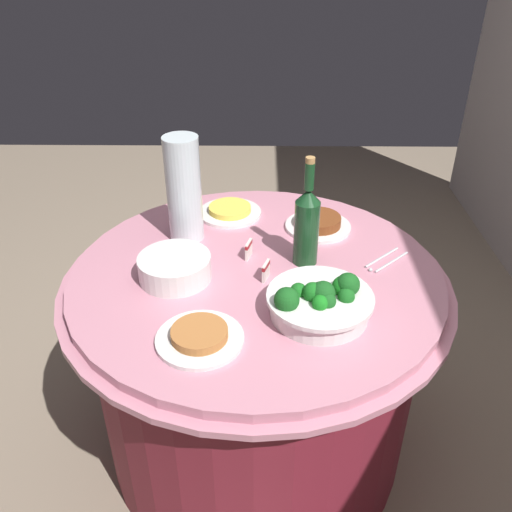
% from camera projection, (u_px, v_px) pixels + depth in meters
% --- Properties ---
extents(ground_plane, '(6.00, 6.00, 0.00)m').
position_uv_depth(ground_plane, '(256.00, 437.00, 1.99)').
color(ground_plane, gray).
extents(buffet_table, '(1.16, 1.16, 0.74)m').
position_uv_depth(buffet_table, '(256.00, 361.00, 1.80)').
color(buffet_table, maroon).
rests_on(buffet_table, ground_plane).
extents(broccoli_bowl, '(0.28, 0.28, 0.12)m').
position_uv_depth(broccoli_bowl, '(320.00, 301.00, 1.40)').
color(broccoli_bowl, white).
rests_on(broccoli_bowl, buffet_table).
extents(plate_stack, '(0.21, 0.21, 0.07)m').
position_uv_depth(plate_stack, '(175.00, 268.00, 1.55)').
color(plate_stack, white).
rests_on(plate_stack, buffet_table).
extents(wine_bottle, '(0.07, 0.07, 0.34)m').
position_uv_depth(wine_bottle, '(307.00, 224.00, 1.57)').
color(wine_bottle, '#164120').
rests_on(wine_bottle, buffet_table).
extents(decorative_fruit_vase, '(0.11, 0.11, 0.34)m').
position_uv_depth(decorative_fruit_vase, '(184.00, 192.00, 1.68)').
color(decorative_fruit_vase, silver).
rests_on(decorative_fruit_vase, buffet_table).
extents(serving_tongs, '(0.14, 0.15, 0.01)m').
position_uv_depth(serving_tongs, '(385.00, 261.00, 1.64)').
color(serving_tongs, silver).
rests_on(serving_tongs, buffet_table).
extents(food_plate_peanuts, '(0.22, 0.22, 0.04)m').
position_uv_depth(food_plate_peanuts, '(200.00, 337.00, 1.33)').
color(food_plate_peanuts, white).
rests_on(food_plate_peanuts, buffet_table).
extents(food_plate_stir_fry, '(0.22, 0.22, 0.04)m').
position_uv_depth(food_plate_stir_fry, '(318.00, 223.00, 1.81)').
color(food_plate_stir_fry, white).
rests_on(food_plate_stir_fry, buffet_table).
extents(food_plate_fried_egg, '(0.22, 0.22, 0.03)m').
position_uv_depth(food_plate_fried_egg, '(230.00, 211.00, 1.90)').
color(food_plate_fried_egg, white).
rests_on(food_plate_fried_egg, buffet_table).
extents(label_placard_front, '(0.05, 0.02, 0.05)m').
position_uv_depth(label_placard_front, '(249.00, 249.00, 1.65)').
color(label_placard_front, white).
rests_on(label_placard_front, buffet_table).
extents(label_placard_mid, '(0.05, 0.02, 0.05)m').
position_uv_depth(label_placard_mid, '(266.00, 270.00, 1.55)').
color(label_placard_mid, white).
rests_on(label_placard_mid, buffet_table).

